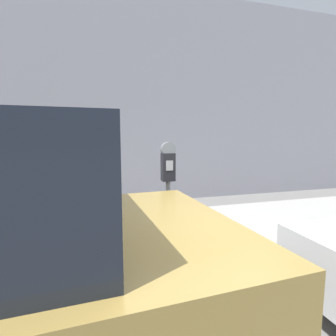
{
  "coord_description": "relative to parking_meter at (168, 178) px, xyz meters",
  "views": [
    {
      "loc": [
        -1.19,
        -2.04,
        1.79
      ],
      "look_at": [
        -0.26,
        1.17,
        1.38
      ],
      "focal_mm": 28.0,
      "sensor_mm": 36.0,
      "label": 1
    }
  ],
  "objects": [
    {
      "name": "parking_meter",
      "position": [
        0.0,
        0.0,
        0.0
      ],
      "size": [
        0.18,
        0.14,
        1.61
      ],
      "color": "slate",
      "rests_on": "sidewalk"
    },
    {
      "name": "building_facade",
      "position": [
        0.26,
        3.86,
        1.53
      ],
      "size": [
        24.0,
        0.3,
        5.55
      ],
      "color": "gray",
      "rests_on": "ground_plane"
    },
    {
      "name": "ground_plane",
      "position": [
        0.26,
        -1.17,
        -1.25
      ],
      "size": [
        60.0,
        60.0,
        0.0
      ],
      "primitive_type": "plane",
      "color": "slate"
    },
    {
      "name": "sidewalk",
      "position": [
        0.26,
        1.03,
        -1.2
      ],
      "size": [
        24.0,
        2.8,
        0.1
      ],
      "color": "#9E9B96",
      "rests_on": "ground_plane"
    }
  ]
}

